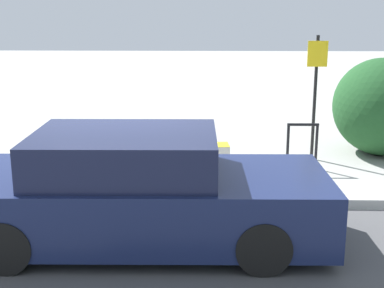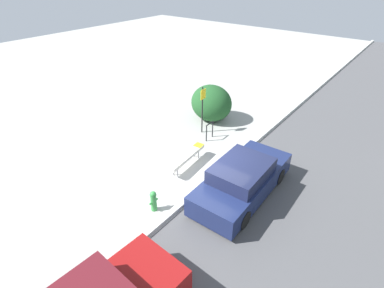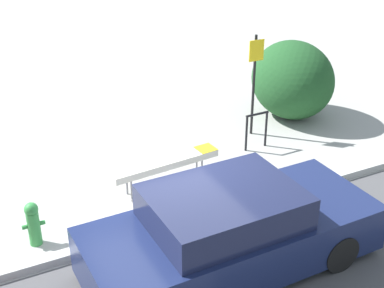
{
  "view_description": "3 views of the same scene",
  "coord_description": "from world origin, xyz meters",
  "px_view_note": "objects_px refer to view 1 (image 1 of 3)",
  "views": [
    {
      "loc": [
        1.2,
        -7.27,
        2.73
      ],
      "look_at": [
        1.01,
        -0.12,
        0.94
      ],
      "focal_mm": 50.0,
      "sensor_mm": 36.0,
      "label": 1
    },
    {
      "loc": [
        -7.16,
        -4.95,
        7.09
      ],
      "look_at": [
        1.02,
        1.42,
        0.77
      ],
      "focal_mm": 28.0,
      "sensor_mm": 36.0,
      "label": 2
    },
    {
      "loc": [
        -2.99,
        -6.73,
        5.3
      ],
      "look_at": [
        0.8,
        0.77,
        1.06
      ],
      "focal_mm": 50.0,
      "sensor_mm": 36.0,
      "label": 3
    }
  ],
  "objects_px": {
    "bike_rack": "(302,141)",
    "parked_car_near": "(138,193)",
    "sign_post": "(315,86)",
    "bench": "(165,150)"
  },
  "relations": [
    {
      "from": "bike_rack",
      "to": "parked_car_near",
      "type": "relative_size",
      "value": 0.19
    },
    {
      "from": "sign_post",
      "to": "parked_car_near",
      "type": "relative_size",
      "value": 0.52
    },
    {
      "from": "bike_rack",
      "to": "sign_post",
      "type": "bearing_deg",
      "value": 64.59
    },
    {
      "from": "parked_car_near",
      "to": "bike_rack",
      "type": "bearing_deg",
      "value": 50.53
    },
    {
      "from": "bench",
      "to": "sign_post",
      "type": "xyz_separation_m",
      "value": [
        2.68,
        1.2,
        0.91
      ]
    },
    {
      "from": "bike_rack",
      "to": "parked_car_near",
      "type": "distance_m",
      "value": 4.01
    },
    {
      "from": "bench",
      "to": "sign_post",
      "type": "bearing_deg",
      "value": 19.37
    },
    {
      "from": "sign_post",
      "to": "parked_car_near",
      "type": "bearing_deg",
      "value": -126.52
    },
    {
      "from": "bench",
      "to": "parked_car_near",
      "type": "distance_m",
      "value": 2.59
    },
    {
      "from": "bike_rack",
      "to": "bench",
      "type": "bearing_deg",
      "value": -166.96
    }
  ]
}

